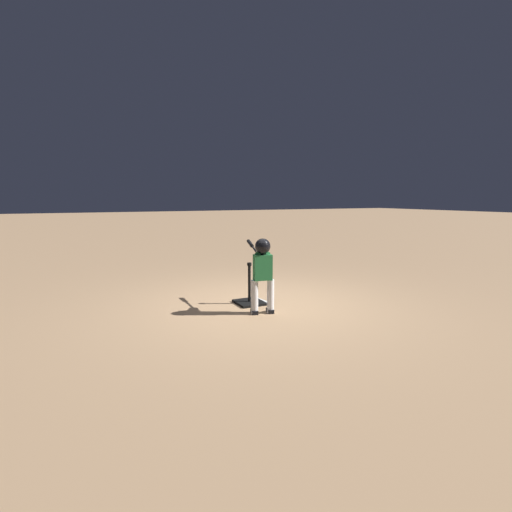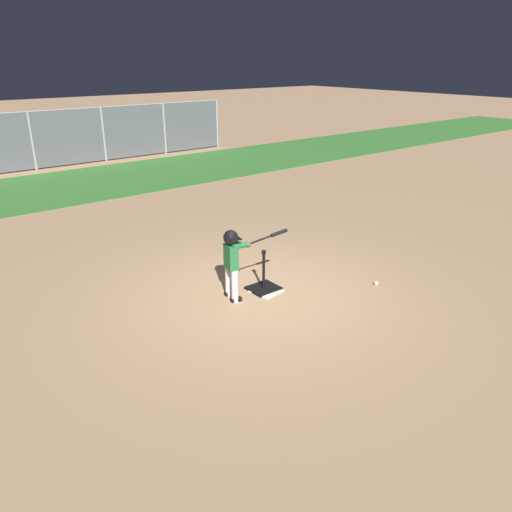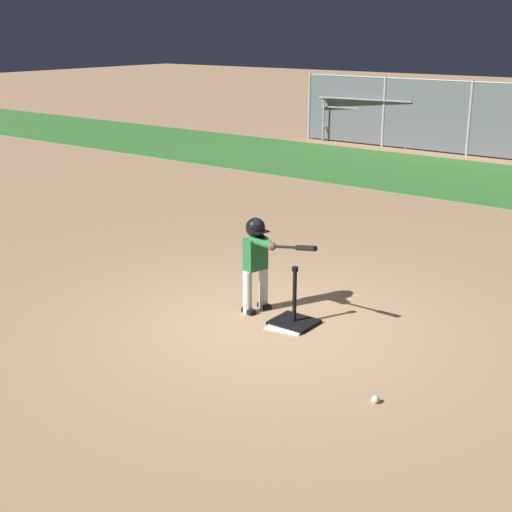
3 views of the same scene
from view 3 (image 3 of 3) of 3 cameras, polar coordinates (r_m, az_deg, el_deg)
name	(u,v)px [view 3 (image 3 of 3)]	position (r m, az deg, el deg)	size (l,w,h in m)	color
ground_plane	(275,325)	(8.47, 1.54, -5.54)	(90.00, 90.00, 0.00)	tan
home_plate	(289,325)	(8.44, 2.67, -5.55)	(0.44, 0.44, 0.02)	white
batting_tee	(294,317)	(8.48, 3.07, -4.93)	(0.50, 0.45, 0.71)	black
batter_child	(258,253)	(8.60, 0.13, 0.23)	(1.12, 0.44, 1.19)	silver
baseball	(375,399)	(6.90, 9.53, -11.24)	(0.07, 0.07, 0.07)	white
bleachers_center	(377,119)	(22.55, 9.63, 10.78)	(3.09, 2.48, 1.38)	#93969E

